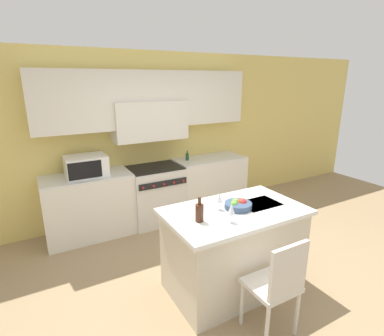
% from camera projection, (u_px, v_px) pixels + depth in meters
% --- Properties ---
extents(ground_plane, '(10.00, 10.00, 0.00)m').
position_uv_depth(ground_plane, '(223.00, 288.00, 3.38)').
color(ground_plane, '#997F5B').
extents(back_cabinetry, '(10.00, 0.46, 2.70)m').
position_uv_depth(back_cabinetry, '(147.00, 123.00, 4.80)').
color(back_cabinetry, '#DBC166').
rests_on(back_cabinetry, ground_plane).
extents(back_counter, '(3.34, 0.62, 0.94)m').
position_uv_depth(back_counter, '(155.00, 193.00, 4.90)').
color(back_counter, silver).
rests_on(back_counter, ground_plane).
extents(range_stove, '(0.84, 0.70, 0.92)m').
position_uv_depth(range_stove, '(156.00, 194.00, 4.89)').
color(range_stove, beige).
rests_on(range_stove, ground_plane).
extents(microwave, '(0.56, 0.44, 0.29)m').
position_uv_depth(microwave, '(86.00, 166.00, 4.25)').
color(microwave, silver).
rests_on(microwave, back_counter).
extents(kitchen_island, '(1.49, 0.89, 0.94)m').
position_uv_depth(kitchen_island, '(233.00, 249.00, 3.29)').
color(kitchen_island, beige).
rests_on(kitchen_island, ground_plane).
extents(island_chair, '(0.42, 0.40, 0.98)m').
position_uv_depth(island_chair, '(278.00, 283.00, 2.61)').
color(island_chair, beige).
rests_on(island_chair, ground_plane).
extents(wine_bottle, '(0.08, 0.08, 0.25)m').
position_uv_depth(wine_bottle, '(199.00, 212.00, 2.87)').
color(wine_bottle, '#422314').
rests_on(wine_bottle, kitchen_island).
extents(wine_glass_near, '(0.07, 0.07, 0.19)m').
position_uv_depth(wine_glass_near, '(231.00, 210.00, 2.84)').
color(wine_glass_near, white).
rests_on(wine_glass_near, kitchen_island).
extents(wine_glass_far, '(0.07, 0.07, 0.19)m').
position_uv_depth(wine_glass_far, '(219.00, 198.00, 3.12)').
color(wine_glass_far, white).
rests_on(wine_glass_far, kitchen_island).
extents(fruit_bowl, '(0.29, 0.29, 0.11)m').
position_uv_depth(fruit_bowl, '(238.00, 205.00, 3.18)').
color(fruit_bowl, '#384C6B').
rests_on(fruit_bowl, kitchen_island).
extents(oil_bottle_on_counter, '(0.06, 0.06, 0.17)m').
position_uv_depth(oil_bottle_on_counter, '(187.00, 157.00, 5.09)').
color(oil_bottle_on_counter, '#194723').
rests_on(oil_bottle_on_counter, back_counter).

